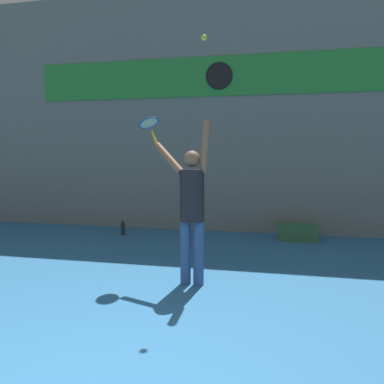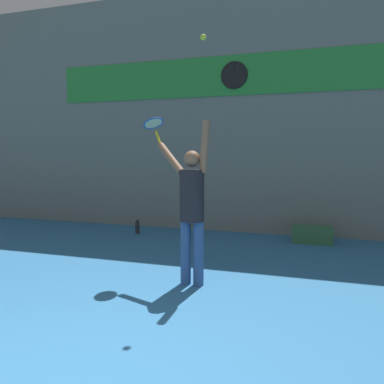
# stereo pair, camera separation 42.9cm
# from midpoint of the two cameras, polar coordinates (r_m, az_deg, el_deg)

# --- Properties ---
(back_wall) EXTENTS (18.00, 0.10, 5.00)m
(back_wall) POSITION_cam_midpoint_polar(r_m,az_deg,el_deg) (7.92, 1.74, 12.13)
(back_wall) COLOR slate
(back_wall) RESTS_ON ground_plane
(sponsor_banner) EXTENTS (7.66, 0.02, 0.80)m
(sponsor_banner) POSITION_cam_midpoint_polar(r_m,az_deg,el_deg) (7.97, 1.68, 17.24)
(sponsor_banner) COLOR #288C38
(scoreboard_clock) EXTENTS (0.55, 0.05, 0.55)m
(scoreboard_clock) POSITION_cam_midpoint_polar(r_m,az_deg,el_deg) (7.93, 2.53, 17.29)
(scoreboard_clock) COLOR black
(tennis_player) EXTENTS (0.84, 0.53, 2.04)m
(tennis_player) POSITION_cam_midpoint_polar(r_m,az_deg,el_deg) (4.61, -2.76, -1.85)
(tennis_player) COLOR #2D4C7F
(tennis_player) RESTS_ON ground_plane
(tennis_racket) EXTENTS (0.37, 0.38, 0.39)m
(tennis_racket) POSITION_cam_midpoint_polar(r_m,az_deg,el_deg) (5.17, -8.91, 10.16)
(tennis_racket) COLOR yellow
(tennis_ball) EXTENTS (0.07, 0.07, 0.07)m
(tennis_ball) POSITION_cam_midpoint_polar(r_m,az_deg,el_deg) (4.64, -1.00, 22.49)
(tennis_ball) COLOR #CCDB2D
(water_bottle) EXTENTS (0.09, 0.09, 0.28)m
(water_bottle) POSITION_cam_midpoint_polar(r_m,az_deg,el_deg) (7.76, -12.07, -5.48)
(water_bottle) COLOR #262628
(water_bottle) RESTS_ON ground_plane
(equipment_bag) EXTENTS (0.72, 0.29, 0.32)m
(equipment_bag) POSITION_cam_midpoint_polar(r_m,az_deg,el_deg) (7.31, 14.18, -5.98)
(equipment_bag) COLOR #33663F
(equipment_bag) RESTS_ON ground_plane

